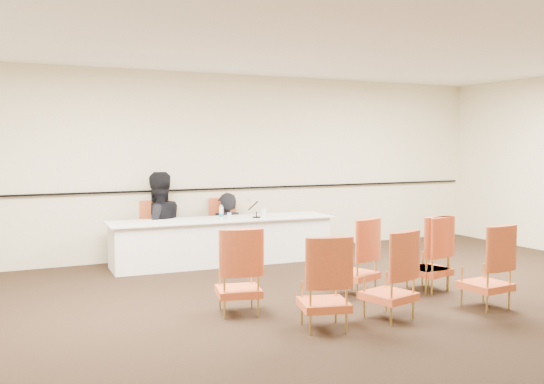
{
  "coord_description": "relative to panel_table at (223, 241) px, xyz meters",
  "views": [
    {
      "loc": [
        -3.75,
        -5.45,
        1.83
      ],
      "look_at": [
        0.13,
        2.6,
        1.13
      ],
      "focal_mm": 40.0,
      "sensor_mm": 36.0,
      "label": 1
    }
  ],
  "objects": [
    {
      "name": "drinking_glass",
      "position": [
        0.06,
        -0.11,
        0.4
      ],
      "size": [
        0.08,
        0.08,
        0.1
      ],
      "primitive_type": "cylinder",
      "rotation": [
        0.0,
        0.0,
        -0.31
      ],
      "color": "silver",
      "rests_on": "panel_table"
    },
    {
      "name": "aud_chair_back_left",
      "position": [
        -0.3,
        -3.56,
        0.13
      ],
      "size": [
        0.61,
        0.61,
        0.95
      ],
      "primitive_type": null,
      "rotation": [
        0.0,
        0.0,
        -0.26
      ],
      "color": "#AB3A1E",
      "rests_on": "ground"
    },
    {
      "name": "aud_chair_extra",
      "position": [
        1.72,
        -2.72,
        0.13
      ],
      "size": [
        0.51,
        0.51,
        0.95
      ],
      "primitive_type": null,
      "rotation": [
        0.0,
        0.0,
        0.02
      ],
      "color": "#AB3A1E",
      "rests_on": "ground"
    },
    {
      "name": "ceiling",
      "position": [
        0.42,
        -3.2,
        2.65
      ],
      "size": [
        10.0,
        10.0,
        0.0
      ],
      "primitive_type": "plane",
      "rotation": [
        3.14,
        0.0,
        0.0
      ],
      "color": "white",
      "rests_on": "ground"
    },
    {
      "name": "panelist_second",
      "position": [
        -0.87,
        0.57,
        0.14
      ],
      "size": [
        1.01,
        0.85,
        1.84
      ],
      "primitive_type": "imported",
      "rotation": [
        0.0,
        0.0,
        3.33
      ],
      "color": "black",
      "rests_on": "ground"
    },
    {
      "name": "panelist_main_chair",
      "position": [
        0.26,
        0.52,
        0.13
      ],
      "size": [
        0.52,
        0.52,
        0.95
      ],
      "primitive_type": null,
      "rotation": [
        0.0,
        0.0,
        -0.05
      ],
      "color": "#AB3A1E",
      "rests_on": "ground"
    },
    {
      "name": "aud_chair_front_mid",
      "position": [
        0.73,
        -2.54,
        0.13
      ],
      "size": [
        0.63,
        0.63,
        0.95
      ],
      "primitive_type": null,
      "rotation": [
        0.0,
        0.0,
        0.33
      ],
      "color": "#AB3A1E",
      "rests_on": "ground"
    },
    {
      "name": "aud_chair_back_mid",
      "position": [
        0.49,
        -3.55,
        0.13
      ],
      "size": [
        0.61,
        0.61,
        0.95
      ],
      "primitive_type": null,
      "rotation": [
        0.0,
        0.0,
        0.25
      ],
      "color": "#AB3A1E",
      "rests_on": "ground"
    },
    {
      "name": "microphone",
      "position": [
        0.5,
        -0.16,
        0.5
      ],
      "size": [
        0.17,
        0.24,
        0.31
      ],
      "primitive_type": null,
      "rotation": [
        0.0,
        0.0,
        0.31
      ],
      "color": "black",
      "rests_on": "panel_table"
    },
    {
      "name": "wall_rail",
      "position": [
        0.42,
        0.76,
        0.75
      ],
      "size": [
        9.8,
        0.04,
        0.03
      ],
      "primitive_type": "cube",
      "color": "black",
      "rests_on": "wall_back"
    },
    {
      "name": "floor",
      "position": [
        0.42,
        -3.2,
        -0.35
      ],
      "size": [
        10.0,
        10.0,
        0.0
      ],
      "primitive_type": "plane",
      "color": "black",
      "rests_on": "ground"
    },
    {
      "name": "aud_chair_front_left",
      "position": [
        -0.85,
        -2.68,
        0.13
      ],
      "size": [
        0.6,
        0.6,
        0.95
      ],
      "primitive_type": null,
      "rotation": [
        0.0,
        0.0,
        -0.23
      ],
      "color": "#AB3A1E",
      "rests_on": "ground"
    },
    {
      "name": "papers",
      "position": [
        0.54,
        -0.06,
        0.35
      ],
      "size": [
        0.36,
        0.32,
        0.0
      ],
      "primitive_type": "cube",
      "rotation": [
        0.0,
        0.0,
        0.39
      ],
      "color": "white",
      "rests_on": "panel_table"
    },
    {
      "name": "aud_chair_front_right",
      "position": [
        1.68,
        -2.74,
        0.13
      ],
      "size": [
        0.63,
        0.63,
        0.95
      ],
      "primitive_type": null,
      "rotation": [
        0.0,
        0.0,
        0.32
      ],
      "color": "#AB3A1E",
      "rests_on": "ground"
    },
    {
      "name": "water_bottle",
      "position": [
        -0.05,
        -0.06,
        0.46
      ],
      "size": [
        0.07,
        0.07,
        0.22
      ],
      "primitive_type": null,
      "rotation": [
        0.0,
        0.0,
        0.06
      ],
      "color": "#187A85",
      "rests_on": "panel_table"
    },
    {
      "name": "wall_back",
      "position": [
        0.42,
        0.8,
        1.15
      ],
      "size": [
        10.0,
        0.04,
        3.0
      ],
      "primitive_type": "cube",
      "color": "beige",
      "rests_on": "ground"
    },
    {
      "name": "panel_table",
      "position": [
        0.0,
        0.0,
        0.0
      ],
      "size": [
        3.52,
        0.97,
        0.7
      ],
      "primitive_type": null,
      "rotation": [
        0.0,
        0.0,
        -0.05
      ],
      "color": "white",
      "rests_on": "ground"
    },
    {
      "name": "aud_chair_back_right",
      "position": [
        1.75,
        -3.65,
        0.13
      ],
      "size": [
        0.54,
        0.54,
        0.95
      ],
      "primitive_type": null,
      "rotation": [
        0.0,
        0.0,
        0.08
      ],
      "color": "#AB3A1E",
      "rests_on": "ground"
    },
    {
      "name": "panelist_main",
      "position": [
        0.26,
        0.52,
        -0.09
      ],
      "size": [
        0.64,
        0.49,
        1.6
      ],
      "primitive_type": "imported",
      "rotation": [
        0.0,
        0.0,
        2.95
      ],
      "color": "black",
      "rests_on": "ground"
    },
    {
      "name": "coffee_cup",
      "position": [
        0.64,
        -0.11,
        0.42
      ],
      "size": [
        0.11,
        0.11,
        0.14
      ],
      "primitive_type": "cylinder",
      "rotation": [
        0.0,
        0.0,
        -0.28
      ],
      "color": "white",
      "rests_on": "panel_table"
    },
    {
      "name": "panelist_second_chair",
      "position": [
        -0.87,
        0.57,
        0.13
      ],
      "size": [
        0.52,
        0.52,
        0.95
      ],
      "primitive_type": null,
      "rotation": [
        0.0,
        0.0,
        -0.05
      ],
      "color": "#AB3A1E",
      "rests_on": "ground"
    }
  ]
}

